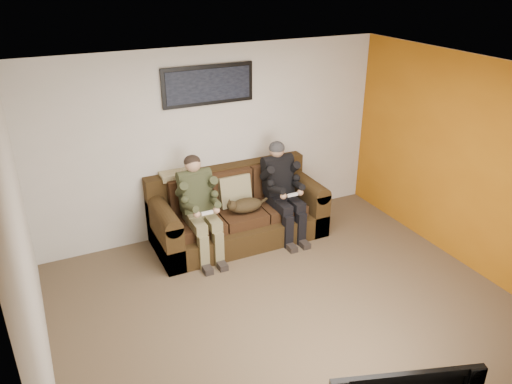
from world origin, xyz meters
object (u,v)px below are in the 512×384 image
person_right (282,185)px  framed_poster (208,85)px  cat (245,205)px  person_left (199,202)px  sofa (236,213)px

person_right → framed_poster: 1.67m
person_right → framed_poster: framed_poster is taller
framed_poster → cat: bearing=-68.9°
cat → framed_poster: size_ratio=0.53×
person_left → person_right: (1.21, 0.00, 0.00)m
sofa → cat: size_ratio=3.57×
person_left → sofa: bearing=18.0°
person_right → framed_poster: (-0.81, 0.58, 1.34)m
sofa → person_left: bearing=-162.0°
sofa → person_left: (-0.61, -0.20, 0.39)m
sofa → cat: bearing=-81.7°
person_left → cat: (0.64, -0.02, -0.18)m
sofa → person_right: 0.75m
sofa → framed_poster: framed_poster is taller
person_right → cat: 0.60m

